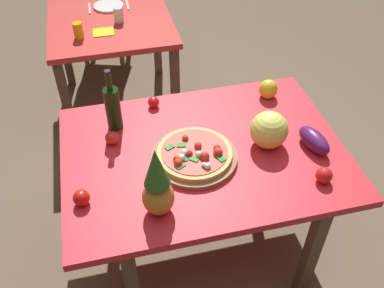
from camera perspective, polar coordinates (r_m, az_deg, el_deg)
name	(u,v)px	position (r m, az deg, el deg)	size (l,w,h in m)	color
ground_plane	(201,240)	(2.61, 1.27, -12.63)	(10.00, 10.00, 0.00)	brown
display_table	(203,162)	(2.10, 1.53, -2.44)	(1.34, 0.96, 0.73)	brown
background_table	(112,34)	(3.26, -10.67, 14.20)	(0.87, 0.89, 0.73)	brown
dining_chair	(100,12)	(3.92, -12.19, 16.79)	(0.50, 0.50, 0.85)	#865E41
pizza_board	(195,157)	(1.99, 0.34, -1.74)	(0.40, 0.40, 0.03)	#865E41
pizza	(195,153)	(1.97, 0.39, -1.25)	(0.35, 0.35, 0.06)	#E2B061
wine_bottle	(113,107)	(2.13, -10.52, 4.83)	(0.08, 0.08, 0.34)	black
pineapple_left	(157,185)	(1.69, -4.65, -5.54)	(0.13, 0.13, 0.34)	#BD812E
melon	(269,130)	(2.05, 10.24, 1.87)	(0.18, 0.18, 0.18)	#E6DE61
bell_pepper	(268,89)	(2.38, 10.14, 7.23)	(0.10, 0.10, 0.11)	gold
eggplant	(314,140)	(2.11, 15.98, 0.49)	(0.20, 0.09, 0.09)	#531856
tomato_near_board	(324,175)	(1.97, 17.21, -4.01)	(0.07, 0.07, 0.07)	red
tomato_by_bottle	(153,102)	(2.29, -5.16, 5.60)	(0.06, 0.06, 0.06)	red
tomato_beside_pepper	(112,138)	(2.10, -10.63, 0.81)	(0.07, 0.07, 0.07)	red
tomato_at_corner	(81,198)	(1.85, -14.55, -6.97)	(0.07, 0.07, 0.07)	red
drinking_glass_juice	(78,30)	(3.00, -14.95, 14.46)	(0.06, 0.06, 0.10)	#EEA519
drinking_glass_water	(118,14)	(3.16, -9.79, 16.68)	(0.07, 0.07, 0.10)	silver
dinner_plate	(109,6)	(3.40, -11.08, 17.63)	(0.22, 0.22, 0.02)	white
fork_utensil	(90,8)	(3.40, -13.51, 17.18)	(0.02, 0.18, 0.01)	silver
knife_utensil	(127,5)	(3.41, -8.63, 17.92)	(0.02, 0.18, 0.01)	silver
napkin_folded	(103,32)	(3.05, -11.75, 14.42)	(0.14, 0.12, 0.01)	yellow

